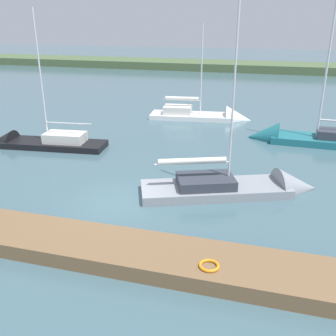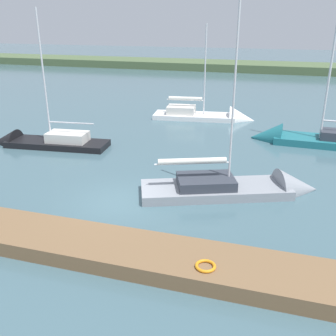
{
  "view_description": "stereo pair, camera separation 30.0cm",
  "coord_description": "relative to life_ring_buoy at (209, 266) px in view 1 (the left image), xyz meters",
  "views": [
    {
      "loc": [
        -6.25,
        14.32,
        7.76
      ],
      "look_at": [
        -1.94,
        -1.17,
        1.44
      ],
      "focal_mm": 40.6,
      "sensor_mm": 36.0,
      "label": 1
    },
    {
      "loc": [
        -6.54,
        14.24,
        7.76
      ],
      "look_at": [
        -1.94,
        -1.17,
        1.44
      ],
      "focal_mm": 40.6,
      "sensor_mm": 36.0,
      "label": 2
    }
  ],
  "objects": [
    {
      "name": "far_shoreline",
      "position": [
        4.83,
        -54.47,
        -0.61
      ],
      "size": [
        180.0,
        8.0,
        2.4
      ],
      "primitive_type": "cube",
      "color": "#4C603D",
      "rests_on": "ground_plane"
    },
    {
      "name": "ground_plane",
      "position": [
        4.83,
        -4.46,
        -0.61
      ],
      "size": [
        200.0,
        200.0,
        0.0
      ],
      "primitive_type": "plane",
      "color": "#42606B"
    },
    {
      "name": "sailboat_far_left",
      "position": [
        3.54,
        -20.84,
        -0.51
      ],
      "size": [
        8.51,
        3.25,
        8.62
      ],
      "rotation": [
        0.0,
        0.0,
        3.26
      ],
      "color": "white",
      "rests_on": "ground_plane"
    },
    {
      "name": "sailboat_mid_channel",
      "position": [
        -3.88,
        -16.13,
        -0.43
      ],
      "size": [
        9.7,
        2.63,
        11.9
      ],
      "rotation": [
        0.0,
        0.0,
        -0.04
      ],
      "color": "#1E6B75",
      "rests_on": "ground_plane"
    },
    {
      "name": "dock_pier",
      "position": [
        4.83,
        -0.46,
        -0.33
      ],
      "size": [
        24.7,
        2.29,
        0.56
      ],
      "primitive_type": "cube",
      "color": "brown",
      "rests_on": "ground_plane"
    },
    {
      "name": "life_ring_buoy",
      "position": [
        0.0,
        0.0,
        0.0
      ],
      "size": [
        0.66,
        0.66,
        0.1
      ],
      "primitive_type": "torus",
      "color": "orange",
      "rests_on": "dock_pier"
    },
    {
      "name": "sailboat_behind_pier",
      "position": [
        13.19,
        -10.61,
        -0.5
      ],
      "size": [
        8.14,
        2.77,
        9.4
      ],
      "rotation": [
        0.0,
        0.0,
        0.1
      ],
      "color": "black",
      "rests_on": "ground_plane"
    },
    {
      "name": "sailboat_outer_mooring",
      "position": [
        -0.58,
        -7.1,
        -0.47
      ],
      "size": [
        8.68,
        5.11,
        10.1
      ],
      "rotation": [
        0.0,
        0.0,
        3.52
      ],
      "color": "gray",
      "rests_on": "ground_plane"
    }
  ]
}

